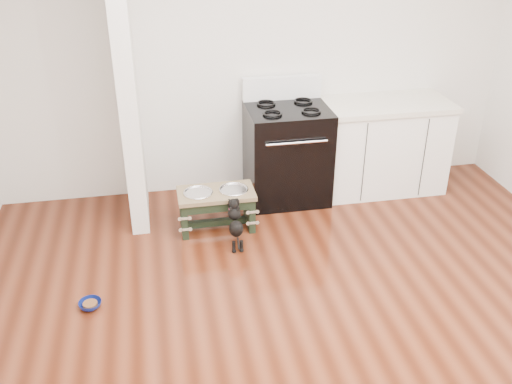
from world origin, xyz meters
name	(u,v)px	position (x,y,z in m)	size (l,w,h in m)	color
ground	(325,351)	(0.00, 0.00, 0.00)	(5.00, 5.00, 0.00)	#40180B
room_shell	(342,121)	(0.00, 0.00, 1.62)	(5.00, 5.00, 5.00)	silver
partition_wall	(126,72)	(-1.18, 2.10, 1.35)	(0.15, 0.80, 2.70)	silver
oven_range	(287,152)	(0.25, 2.16, 0.48)	(0.76, 0.69, 1.14)	black
cabinet_run	(382,146)	(1.23, 2.18, 0.45)	(1.24, 0.64, 0.91)	white
dog_feeder	(216,202)	(-0.50, 1.68, 0.26)	(0.67, 0.36, 0.38)	black
puppy	(235,223)	(-0.38, 1.37, 0.22)	(0.12, 0.35, 0.41)	black
floor_bowl	(90,304)	(-1.55, 0.75, 0.03)	(0.17, 0.17, 0.05)	navy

